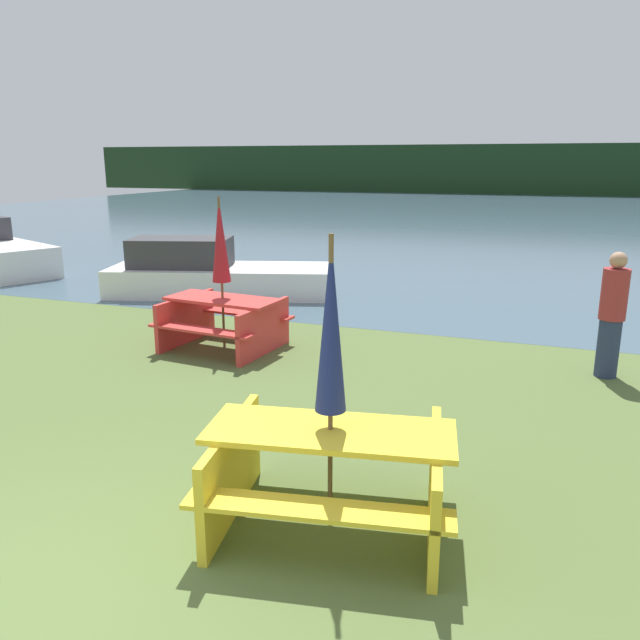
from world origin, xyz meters
name	(u,v)px	position (x,y,z in m)	size (l,w,h in m)	color
water	(490,213)	(0.00, 32.47, 0.00)	(60.00, 50.00, 0.00)	#425B6B
far_treeline	(515,169)	(0.00, 52.47, 2.00)	(80.00, 1.60, 4.00)	#193319
picnic_table_yellow	(330,467)	(1.58, 1.86, 0.48)	(2.05, 1.68, 0.79)	yellow
picnic_table_red	(223,318)	(-1.43, 5.72, 0.45)	(1.79, 1.54, 0.76)	red
umbrella_crimson	(220,241)	(-1.43, 5.72, 1.60)	(0.27, 0.27, 2.23)	brown
umbrella_navy	(331,327)	(1.58, 1.86, 1.57)	(0.23, 0.23, 2.23)	brown
boat	(212,274)	(-3.54, 9.09, 0.43)	(4.85, 2.83, 1.17)	silver
person	(612,315)	(3.82, 6.29, 0.81)	(0.32, 0.32, 1.62)	#283351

